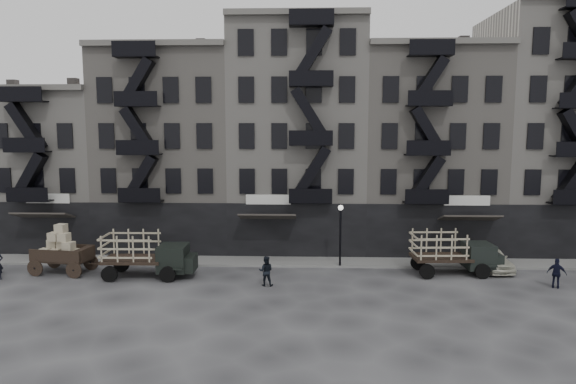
{
  "coord_description": "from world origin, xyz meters",
  "views": [
    {
      "loc": [
        0.69,
        -31.2,
        9.48
      ],
      "look_at": [
        -0.56,
        4.0,
        4.96
      ],
      "focal_mm": 32.0,
      "sensor_mm": 36.0,
      "label": 1
    }
  ],
  "objects_px": {
    "stake_truck_west": "(146,252)",
    "pedestrian_mid": "(266,271)",
    "wagon": "(61,246)",
    "stake_truck_east": "(453,250)",
    "car_east": "(490,258)",
    "policeman": "(557,273)"
  },
  "relations": [
    {
      "from": "wagon",
      "to": "car_east",
      "type": "xyz_separation_m",
      "value": [
        28.15,
        1.95,
        -1.06
      ]
    },
    {
      "from": "car_east",
      "to": "stake_truck_east",
      "type": "bearing_deg",
      "value": -160.41
    },
    {
      "from": "wagon",
      "to": "pedestrian_mid",
      "type": "distance_m",
      "value": 13.67
    },
    {
      "from": "pedestrian_mid",
      "to": "stake_truck_east",
      "type": "bearing_deg",
      "value": -163.78
    },
    {
      "from": "car_east",
      "to": "policeman",
      "type": "relative_size",
      "value": 2.51
    },
    {
      "from": "stake_truck_west",
      "to": "policeman",
      "type": "bearing_deg",
      "value": -4.28
    },
    {
      "from": "wagon",
      "to": "stake_truck_east",
      "type": "bearing_deg",
      "value": 9.51
    },
    {
      "from": "stake_truck_west",
      "to": "wagon",
      "type": "bearing_deg",
      "value": 172.54
    },
    {
      "from": "wagon",
      "to": "car_east",
      "type": "height_order",
      "value": "wagon"
    },
    {
      "from": "stake_truck_east",
      "to": "policeman",
      "type": "height_order",
      "value": "stake_truck_east"
    },
    {
      "from": "pedestrian_mid",
      "to": "policeman",
      "type": "distance_m",
      "value": 17.14
    },
    {
      "from": "stake_truck_west",
      "to": "pedestrian_mid",
      "type": "height_order",
      "value": "stake_truck_west"
    },
    {
      "from": "car_east",
      "to": "pedestrian_mid",
      "type": "bearing_deg",
      "value": -168.98
    },
    {
      "from": "pedestrian_mid",
      "to": "policeman",
      "type": "xyz_separation_m",
      "value": [
        17.14,
        0.14,
        -0.01
      ]
    },
    {
      "from": "wagon",
      "to": "car_east",
      "type": "distance_m",
      "value": 28.24
    },
    {
      "from": "stake_truck_east",
      "to": "car_east",
      "type": "xyz_separation_m",
      "value": [
        2.84,
        1.28,
        -0.84
      ]
    },
    {
      "from": "car_east",
      "to": "stake_truck_west",
      "type": "bearing_deg",
      "value": -178.0
    },
    {
      "from": "stake_truck_east",
      "to": "pedestrian_mid",
      "type": "bearing_deg",
      "value": -169.76
    },
    {
      "from": "stake_truck_west",
      "to": "stake_truck_east",
      "type": "distance_m",
      "value": 19.55
    },
    {
      "from": "stake_truck_east",
      "to": "car_east",
      "type": "height_order",
      "value": "stake_truck_east"
    },
    {
      "from": "wagon",
      "to": "car_east",
      "type": "relative_size",
      "value": 0.9
    },
    {
      "from": "stake_truck_east",
      "to": "car_east",
      "type": "relative_size",
      "value": 1.28
    }
  ]
}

